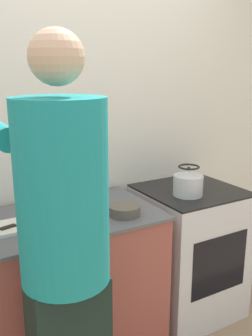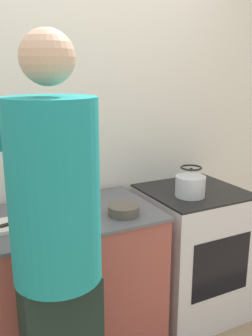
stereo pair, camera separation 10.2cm
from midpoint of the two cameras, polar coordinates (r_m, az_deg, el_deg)
wall_back at (r=2.39m, az=-11.82°, el=5.62°), size 8.00×0.05×2.60m
counter at (r=2.27m, az=-16.15°, el=-18.56°), size 1.52×0.65×0.88m
oven at (r=2.69m, az=8.35°, el=-12.35°), size 0.63×0.61×0.90m
person at (r=1.54m, az=-11.35°, el=-12.01°), size 0.40×0.63×1.81m
cutting_board at (r=2.03m, az=-16.41°, el=-8.23°), size 0.33×0.19×0.02m
knife at (r=2.02m, az=-17.49°, el=-8.15°), size 0.21×0.08×0.01m
kettle at (r=2.37m, az=8.24°, el=-2.27°), size 0.19×0.19×0.19m
bowl_prep at (r=2.09m, az=-1.66°, el=-6.46°), size 0.18×0.18×0.06m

